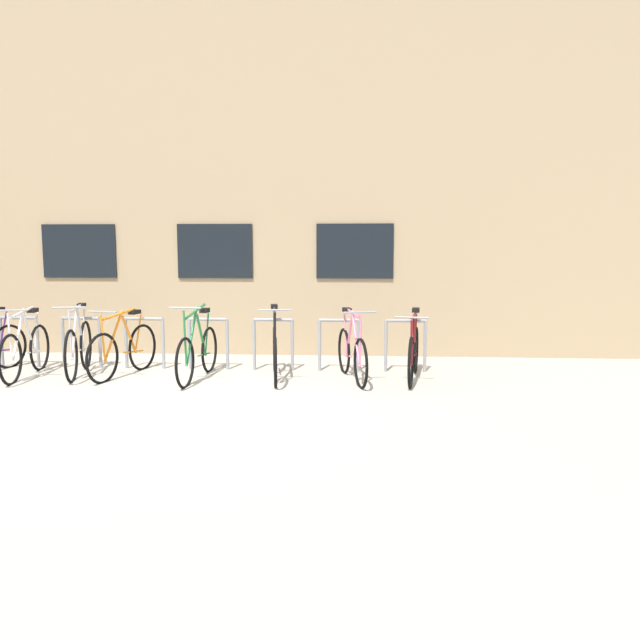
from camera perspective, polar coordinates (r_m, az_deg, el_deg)
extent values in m
plane|color=#B2ADA0|center=(7.71, -15.22, -7.30)|extent=(42.00, 42.00, 0.00)
cube|color=tan|center=(13.26, -7.24, 12.19)|extent=(28.00, 5.38, 6.22)
cube|color=black|center=(11.35, -21.86, 6.08)|extent=(1.30, 0.04, 0.92)
cube|color=black|center=(10.54, -9.93, 6.45)|extent=(1.30, 0.04, 0.92)
cube|color=black|center=(10.25, 3.32, 6.53)|extent=(1.30, 0.04, 0.92)
cylinder|color=gray|center=(10.67, -27.95, -1.87)|extent=(0.05, 0.05, 0.77)
cylinder|color=gray|center=(10.37, -25.20, -1.95)|extent=(0.05, 0.05, 0.77)
cylinder|color=gray|center=(10.47, -26.71, 0.19)|extent=(0.58, 0.05, 0.05)
cylinder|color=gray|center=(10.18, -23.15, -2.00)|extent=(0.05, 0.05, 0.77)
cylinder|color=gray|center=(9.93, -20.13, -2.08)|extent=(0.05, 0.05, 0.77)
cylinder|color=gray|center=(10.00, -21.76, 0.15)|extent=(0.58, 0.05, 0.05)
cylinder|color=gray|center=(9.77, -17.90, -2.13)|extent=(0.05, 0.05, 0.77)
cylinder|color=gray|center=(9.57, -14.64, -2.20)|extent=(0.05, 0.05, 0.77)
cylinder|color=gray|center=(9.62, -16.37, 0.11)|extent=(0.58, 0.05, 0.05)
cylinder|color=gray|center=(9.45, -12.25, -2.25)|extent=(0.05, 0.05, 0.77)
cylinder|color=gray|center=(9.31, -8.78, -2.31)|extent=(0.05, 0.05, 0.77)
cylinder|color=gray|center=(9.32, -10.58, 0.07)|extent=(0.58, 0.05, 0.05)
cylinder|color=gray|center=(9.23, -6.26, -2.35)|extent=(0.05, 0.05, 0.77)
cylinder|color=gray|center=(9.14, -2.64, -2.40)|extent=(0.05, 0.05, 0.77)
cylinder|color=gray|center=(9.13, -4.48, 0.02)|extent=(0.58, 0.05, 0.05)
cylinder|color=gray|center=(9.11, -0.04, -2.43)|extent=(0.05, 0.05, 0.77)
cylinder|color=gray|center=(9.09, 3.64, -2.46)|extent=(0.05, 0.05, 0.77)
cylinder|color=gray|center=(9.04, 1.80, -0.02)|extent=(0.58, 0.05, 0.05)
cylinder|color=gray|center=(9.10, 6.26, -2.48)|extent=(0.05, 0.05, 0.77)
cylinder|color=gray|center=(9.15, 9.92, -2.49)|extent=(0.05, 0.05, 0.77)
cylinder|color=gray|center=(9.06, 8.14, -0.07)|extent=(0.58, 0.05, 0.05)
torus|color=black|center=(10.55, -27.38, -2.25)|extent=(0.21, 0.68, 0.70)
cylinder|color=#722D99|center=(10.45, -27.82, -0.77)|extent=(0.07, 0.20, 0.58)
torus|color=black|center=(9.22, -10.45, -2.80)|extent=(0.08, 0.70, 0.70)
torus|color=black|center=(8.23, -12.68, -4.00)|extent=(0.08, 0.70, 0.70)
cylinder|color=#1E7238|center=(8.45, -12.07, -1.46)|extent=(0.07, 0.51, 0.77)
cylinder|color=#1E7238|center=(8.85, -11.18, -1.46)|extent=(0.06, 0.39, 0.65)
cylinder|color=#1E7238|center=(8.58, -11.74, 0.81)|extent=(0.09, 0.84, 0.15)
cylinder|color=#1E7238|center=(8.98, -10.96, -3.23)|extent=(0.06, 0.53, 0.07)
cylinder|color=#1E7238|center=(9.10, -10.66, -1.07)|extent=(0.04, 0.20, 0.59)
cylinder|color=#1E7238|center=(8.20, -12.69, -1.55)|extent=(0.03, 0.08, 0.71)
cube|color=black|center=(8.97, -10.88, 0.90)|extent=(0.11, 0.21, 0.06)
cylinder|color=gray|center=(8.18, -12.70, 1.13)|extent=(0.44, 0.05, 0.03)
torus|color=black|center=(9.17, -4.34, -2.75)|extent=(0.14, 0.70, 0.70)
torus|color=black|center=(8.10, -4.25, -4.02)|extent=(0.14, 0.70, 0.70)
cylinder|color=black|center=(8.34, -4.30, -1.55)|extent=(0.11, 0.52, 0.74)
cylinder|color=black|center=(8.77, -4.33, -1.25)|extent=(0.09, 0.40, 0.70)
cylinder|color=black|center=(8.48, -4.33, 0.92)|extent=(0.16, 0.85, 0.07)
cylinder|color=black|center=(8.91, -4.32, -3.20)|extent=(0.11, 0.54, 0.07)
cylinder|color=black|center=(9.04, -4.35, -0.86)|extent=(0.05, 0.20, 0.64)
cylinder|color=black|center=(8.07, -4.28, -1.65)|extent=(0.04, 0.08, 0.67)
cube|color=black|center=(8.91, -4.37, 1.29)|extent=(0.13, 0.21, 0.06)
cylinder|color=gray|center=(8.05, -4.30, 0.95)|extent=(0.44, 0.09, 0.03)
torus|color=black|center=(9.00, 2.29, -2.96)|extent=(0.21, 0.68, 0.69)
torus|color=black|center=(8.03, 3.88, -4.15)|extent=(0.21, 0.68, 0.69)
cylinder|color=pink|center=(8.25, 3.42, -1.73)|extent=(0.15, 0.48, 0.72)
cylinder|color=pink|center=(8.62, 2.80, -1.51)|extent=(0.12, 0.35, 0.67)
cylinder|color=pink|center=(8.36, 3.17, 0.65)|extent=(0.22, 0.76, 0.08)
cylinder|color=pink|center=(8.76, 2.65, -3.39)|extent=(0.15, 0.50, 0.07)
cylinder|color=pink|center=(8.86, 2.43, -1.12)|extent=(0.07, 0.20, 0.61)
cylinder|color=pink|center=(8.00, 3.85, -1.82)|extent=(0.05, 0.08, 0.65)
cube|color=black|center=(8.74, 2.57, 0.97)|extent=(0.15, 0.22, 0.06)
cylinder|color=gray|center=(7.98, 3.83, 0.73)|extent=(0.43, 0.13, 0.03)
torus|color=black|center=(9.15, 9.07, -2.83)|extent=(0.15, 0.70, 0.70)
torus|color=black|center=(8.13, 8.60, -4.03)|extent=(0.15, 0.70, 0.70)
cylinder|color=maroon|center=(8.36, 8.77, -1.91)|extent=(0.11, 0.50, 0.64)
cylinder|color=maroon|center=(8.76, 8.96, -1.45)|extent=(0.09, 0.37, 0.66)
cylinder|color=maroon|center=(8.49, 8.89, 0.41)|extent=(0.16, 0.81, 0.06)
cylinder|color=maroon|center=(8.90, 8.96, -3.26)|extent=(0.11, 0.52, 0.07)
cylinder|color=maroon|center=(9.02, 9.07, -1.06)|extent=(0.06, 0.20, 0.60)
cylinder|color=maroon|center=(8.10, 8.65, -2.01)|extent=(0.04, 0.08, 0.58)
cube|color=black|center=(8.89, 9.07, 0.94)|extent=(0.13, 0.21, 0.06)
cylinder|color=gray|center=(8.09, 8.70, 0.24)|extent=(0.44, 0.09, 0.03)
torus|color=black|center=(10.15, -25.04, -2.40)|extent=(0.13, 0.71, 0.72)
torus|color=black|center=(9.24, -27.28, -3.37)|extent=(0.13, 0.71, 0.72)
cylinder|color=silver|center=(9.44, -26.72, -1.32)|extent=(0.10, 0.48, 0.71)
cylinder|color=silver|center=(9.80, -25.83, -1.22)|extent=(0.08, 0.36, 0.63)
cylinder|color=silver|center=(9.56, -26.44, 0.65)|extent=(0.14, 0.78, 0.11)
cylinder|color=silver|center=(9.93, -25.55, -2.77)|extent=(0.09, 0.51, 0.07)
cylinder|color=silver|center=(10.03, -25.30, -0.88)|extent=(0.05, 0.20, 0.57)
cylinder|color=silver|center=(9.21, -27.33, -1.38)|extent=(0.04, 0.08, 0.64)
cube|color=black|center=(9.92, -25.58, 0.84)|extent=(0.13, 0.21, 0.06)
cylinder|color=gray|center=(9.20, -27.39, 0.81)|extent=(0.44, 0.08, 0.03)
torus|color=black|center=(10.02, -21.31, -2.22)|extent=(0.22, 0.74, 0.76)
torus|color=black|center=(9.05, -22.53, -3.20)|extent=(0.22, 0.74, 0.76)
cylinder|color=#B7B7BC|center=(9.27, -22.25, -1.10)|extent=(0.15, 0.48, 0.72)
cylinder|color=#B7B7BC|center=(9.65, -21.77, -0.91)|extent=(0.12, 0.36, 0.68)
cylinder|color=#B7B7BC|center=(9.39, -22.14, 1.03)|extent=(0.22, 0.77, 0.08)
cylinder|color=#B7B7BC|center=(9.78, -21.59, -2.60)|extent=(0.15, 0.50, 0.08)
cylinder|color=#B7B7BC|center=(9.90, -21.49, -0.56)|extent=(0.07, 0.20, 0.61)
cylinder|color=#B7B7BC|center=(9.02, -22.59, -1.15)|extent=(0.05, 0.08, 0.65)
cube|color=black|center=(9.77, -21.67, 1.31)|extent=(0.15, 0.22, 0.06)
cylinder|color=gray|center=(9.01, -22.66, 1.10)|extent=(0.43, 0.13, 0.03)
torus|color=black|center=(9.63, -16.47, -2.51)|extent=(0.20, 0.71, 0.72)
torus|color=black|center=(8.83, -19.92, -3.45)|extent=(0.20, 0.71, 0.72)
cylinder|color=orange|center=(9.01, -18.98, -1.42)|extent=(0.14, 0.47, 0.68)
cylinder|color=orange|center=(9.32, -17.64, -1.34)|extent=(0.11, 0.34, 0.60)
cylinder|color=orange|center=(9.10, -18.48, 0.54)|extent=(0.20, 0.74, 0.11)
cylinder|color=orange|center=(9.43, -17.27, -2.88)|extent=(0.13, 0.49, 0.07)
cylinder|color=orange|center=(9.52, -16.82, -1.00)|extent=(0.07, 0.20, 0.54)
cylinder|color=orange|center=(8.81, -19.91, -1.46)|extent=(0.04, 0.08, 0.61)
cube|color=black|center=(9.41, -17.18, 0.73)|extent=(0.14, 0.22, 0.06)
cylinder|color=gray|center=(8.79, -19.90, 0.73)|extent=(0.43, 0.12, 0.03)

